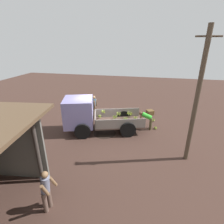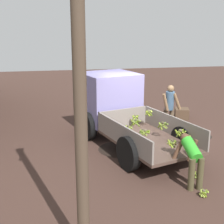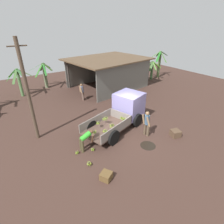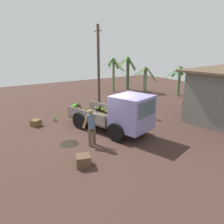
% 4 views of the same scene
% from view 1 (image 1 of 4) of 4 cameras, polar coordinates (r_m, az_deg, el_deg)
% --- Properties ---
extents(ground, '(36.00, 36.00, 0.00)m').
position_cam_1_polar(ground, '(11.77, -3.92, -4.54)').
color(ground, '#412B24').
extents(mud_patch_0, '(1.36, 1.36, 0.01)m').
position_cam_1_polar(mud_patch_0, '(10.86, -2.40, -6.93)').
color(mud_patch_0, '#2B211C').
rests_on(mud_patch_0, ground).
extents(mud_patch_1, '(0.90, 0.90, 0.01)m').
position_cam_1_polar(mud_patch_1, '(13.56, -2.09, -0.74)').
color(mud_patch_1, black).
rests_on(mud_patch_1, ground).
extents(cargo_truck, '(5.06, 3.05, 2.14)m').
position_cam_1_polar(cargo_truck, '(10.76, -8.50, -0.75)').
color(cargo_truck, brown).
rests_on(cargo_truck, ground).
extents(utility_pole, '(0.93, 0.20, 5.90)m').
position_cam_1_polar(utility_pole, '(8.18, 25.92, 3.69)').
color(utility_pole, '#4D3C2E').
rests_on(utility_pole, ground).
extents(person_foreground_visitor, '(0.39, 0.73, 1.71)m').
position_cam_1_polar(person_foreground_visitor, '(12.61, -5.92, 1.97)').
color(person_foreground_visitor, brown).
rests_on(person_foreground_visitor, ground).
extents(person_worker_loading, '(0.86, 0.68, 1.15)m').
position_cam_1_polar(person_worker_loading, '(11.31, 11.30, -2.07)').
color(person_worker_loading, '#4B442A').
rests_on(person_worker_loading, ground).
extents(person_bystander_near_shed, '(0.43, 0.70, 1.58)m').
position_cam_1_polar(person_bystander_near_shed, '(6.47, -20.68, -22.46)').
color(person_bystander_near_shed, brown).
rests_on(person_bystander_near_shed, ground).
extents(banana_bunch_on_ground_0, '(0.21, 0.22, 0.18)m').
position_cam_1_polar(banana_bunch_on_ground_0, '(11.64, 14.02, -4.98)').
color(banana_bunch_on_ground_0, brown).
rests_on(banana_bunch_on_ground_0, ground).
extents(banana_bunch_on_ground_1, '(0.22, 0.22, 0.18)m').
position_cam_1_polar(banana_bunch_on_ground_1, '(11.86, 9.93, -4.12)').
color(banana_bunch_on_ground_1, brown).
rests_on(banana_bunch_on_ground_1, ground).
extents(banana_bunch_on_ground_2, '(0.25, 0.25, 0.21)m').
position_cam_1_polar(banana_bunch_on_ground_2, '(12.68, 13.30, -2.47)').
color(banana_bunch_on_ground_2, '#423C2B').
rests_on(banana_bunch_on_ground_2, ground).
extents(wooden_crate_0, '(0.66, 0.66, 0.35)m').
position_cam_1_polar(wooden_crate_0, '(13.76, 12.30, -0.13)').
color(wooden_crate_0, brown).
rests_on(wooden_crate_0, ground).
extents(wooden_crate_1, '(0.69, 0.69, 0.42)m').
position_cam_1_polar(wooden_crate_1, '(14.36, -10.06, 1.14)').
color(wooden_crate_1, brown).
rests_on(wooden_crate_1, ground).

